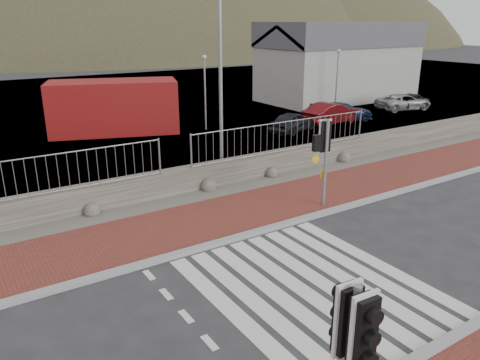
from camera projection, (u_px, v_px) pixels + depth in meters
ground at (311, 286)px, 10.92m from camera, size 220.00×220.00×0.00m
sidewalk_far at (215, 219)px, 14.48m from camera, size 40.00×3.00×0.08m
kerb_near at (420, 357)px, 8.52m from camera, size 40.00×0.25×0.12m
kerb_far at (241, 237)px, 13.28m from camera, size 40.00×0.25×0.12m
zebra_crossing at (311, 285)px, 10.91m from camera, size 4.62×5.60×0.01m
gravel_strip at (186, 200)px, 16.07m from camera, size 40.00×1.50×0.06m
stone_wall at (175, 182)px, 16.57m from camera, size 40.00×0.60×0.90m
railing at (175, 145)px, 16.01m from camera, size 18.07×0.07×1.22m
quay at (50, 108)px, 33.08m from camera, size 120.00×40.00×0.50m
harbor_building at (339, 61)px, 36.07m from camera, size 12.20×6.20×5.80m
hills_backdrop at (34, 177)px, 91.66m from camera, size 254.00×90.00×100.00m
traffic_signal_near at (353, 341)px, 5.88m from camera, size 0.42×0.27×2.84m
traffic_signal_far at (326, 145)px, 14.86m from camera, size 0.72×0.37×2.95m
streetlight at (224, 60)px, 17.17m from camera, size 1.68×0.56×8.02m
shipping_container at (114, 107)px, 25.55m from camera, size 7.31×4.89×2.82m
car_a at (293, 122)px, 25.87m from camera, size 3.54×2.35×1.12m
car_b at (331, 113)px, 27.85m from camera, size 4.03×1.81×1.28m
car_c at (342, 112)px, 28.77m from camera, size 4.16×2.46×1.13m
car_d at (403, 102)px, 32.36m from camera, size 4.20×2.56×1.09m
car_e at (412, 100)px, 32.87m from camera, size 3.47×1.85×1.12m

